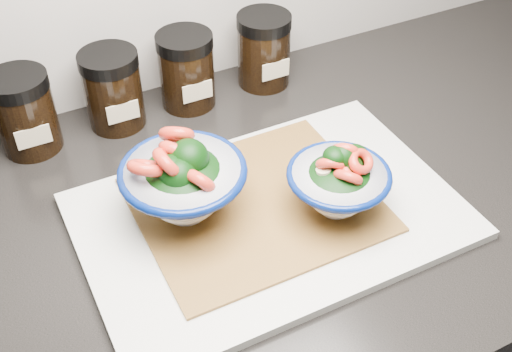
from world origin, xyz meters
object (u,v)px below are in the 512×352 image
bowl_right (339,182)px  spice_jar_c (113,89)px  bowl_left (183,182)px  spice_jar_d (187,70)px  spice_jar_e (264,50)px  cutting_board (270,216)px  spice_jar_b (25,113)px

bowl_right → spice_jar_c: 0.35m
bowl_left → bowl_right: 0.18m
spice_jar_c → spice_jar_d: bearing=0.0°
spice_jar_d → bowl_right: bearing=-77.5°
spice_jar_c → spice_jar_d: size_ratio=1.00×
bowl_left → spice_jar_c: 0.23m
bowl_right → spice_jar_e: (0.06, 0.30, 0.00)m
cutting_board → bowl_left: bowl_left is taller
spice_jar_d → spice_jar_c: bearing=180.0°
cutting_board → bowl_left: (-0.09, 0.04, 0.06)m
bowl_right → spice_jar_e: bearing=79.1°
bowl_left → spice_jar_e: bearing=45.7°
bowl_left → spice_jar_b: bowl_left is taller
spice_jar_c → spice_jar_e: 0.24m
spice_jar_c → spice_jar_e: same height
spice_jar_d → spice_jar_e: (0.13, 0.00, 0.00)m
cutting_board → spice_jar_c: spice_jar_c is taller
spice_jar_c → spice_jar_d: 0.11m
bowl_right → spice_jar_e: 0.31m
bowl_right → spice_jar_b: 0.43m
spice_jar_e → spice_jar_c: bearing=180.0°
bowl_right → spice_jar_b: same height
bowl_right → spice_jar_c: bearing=120.3°
spice_jar_b → cutting_board: bearing=-50.7°
cutting_board → spice_jar_b: spice_jar_b is taller
bowl_right → spice_jar_d: bearing=102.5°
bowl_right → spice_jar_c: size_ratio=1.09×
spice_jar_e → cutting_board: bearing=-116.0°
bowl_left → spice_jar_e: 0.32m
bowl_left → spice_jar_e: (0.22, 0.23, -0.01)m
bowl_left → bowl_right: (0.17, -0.07, -0.01)m
bowl_left → spice_jar_d: size_ratio=1.32×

